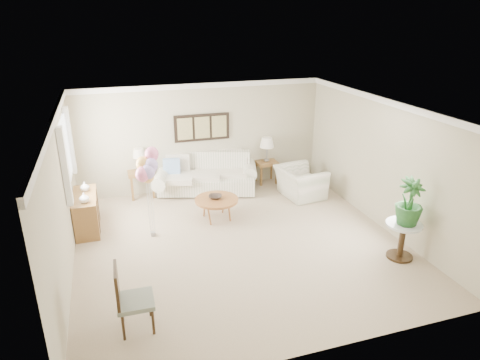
{
  "coord_description": "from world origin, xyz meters",
  "views": [
    {
      "loc": [
        -2.17,
        -6.85,
        4.11
      ],
      "look_at": [
        0.2,
        0.6,
        1.05
      ],
      "focal_mm": 32.0,
      "sensor_mm": 36.0,
      "label": 1
    }
  ],
  "objects_px": {
    "sofa": "(206,176)",
    "accent_chair": "(129,297)",
    "armchair": "(300,182)",
    "balloon_cluster": "(147,168)",
    "coffee_table": "(217,200)"
  },
  "relations": [
    {
      "from": "sofa",
      "to": "accent_chair",
      "type": "height_order",
      "value": "accent_chair"
    },
    {
      "from": "armchair",
      "to": "balloon_cluster",
      "type": "bearing_deg",
      "value": 97.88
    },
    {
      "from": "accent_chair",
      "to": "balloon_cluster",
      "type": "xyz_separation_m",
      "value": [
        0.6,
        2.63,
        0.9
      ]
    },
    {
      "from": "sofa",
      "to": "balloon_cluster",
      "type": "bearing_deg",
      "value": -129.03
    },
    {
      "from": "armchair",
      "to": "balloon_cluster",
      "type": "distance_m",
      "value": 3.88
    },
    {
      "from": "coffee_table",
      "to": "balloon_cluster",
      "type": "height_order",
      "value": "balloon_cluster"
    },
    {
      "from": "armchair",
      "to": "sofa",
      "type": "bearing_deg",
      "value": 57.63
    },
    {
      "from": "coffee_table",
      "to": "armchair",
      "type": "height_order",
      "value": "armchair"
    },
    {
      "from": "sofa",
      "to": "armchair",
      "type": "distance_m",
      "value": 2.29
    },
    {
      "from": "coffee_table",
      "to": "armchair",
      "type": "xyz_separation_m",
      "value": [
        2.22,
        0.59,
        -0.08
      ]
    },
    {
      "from": "coffee_table",
      "to": "accent_chair",
      "type": "height_order",
      "value": "accent_chair"
    },
    {
      "from": "balloon_cluster",
      "to": "armchair",
      "type": "bearing_deg",
      "value": 14.31
    },
    {
      "from": "sofa",
      "to": "coffee_table",
      "type": "distance_m",
      "value": 1.6
    },
    {
      "from": "armchair",
      "to": "accent_chair",
      "type": "xyz_separation_m",
      "value": [
        -4.21,
        -3.55,
        0.17
      ]
    },
    {
      "from": "accent_chair",
      "to": "sofa",
      "type": "bearing_deg",
      "value": 64.67
    }
  ]
}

